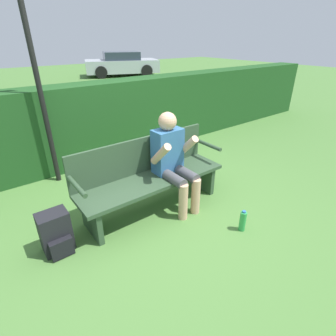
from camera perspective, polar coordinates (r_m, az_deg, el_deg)
ground_plane at (r=3.43m, az=-3.04°, el=-8.60°), size 40.00×40.00×0.00m
hedge_back at (r=4.70m, az=-16.69°, el=9.23°), size 12.00×0.53×1.31m
park_bench at (r=3.25m, az=-3.96°, el=-1.58°), size 1.89×0.51×0.89m
person_seated at (r=3.20m, az=1.01°, el=2.26°), size 0.50×0.60×1.20m
backpack at (r=2.94m, az=-23.20°, el=-12.91°), size 0.29×0.29×0.44m
water_bottle at (r=3.12m, az=15.94°, el=-11.03°), size 0.07×0.07×0.26m
signpost at (r=3.93m, az=-26.75°, el=17.93°), size 0.44×0.09×2.79m
parked_car at (r=15.85m, az=-10.04°, el=21.39°), size 4.30×3.11×1.25m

